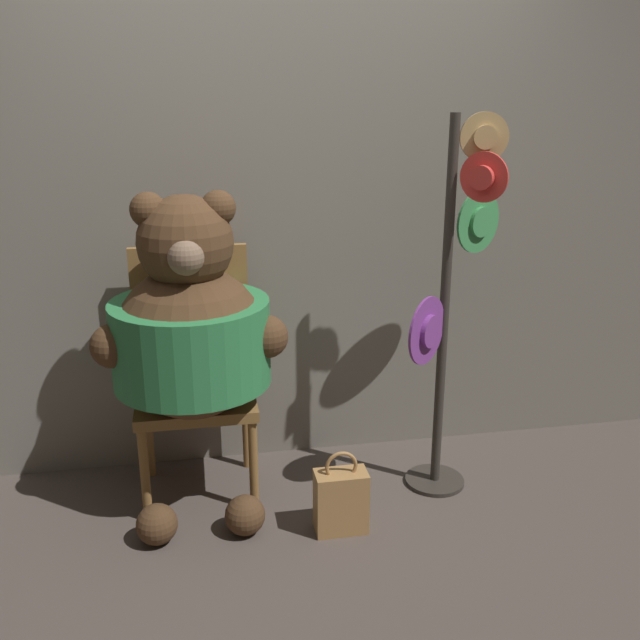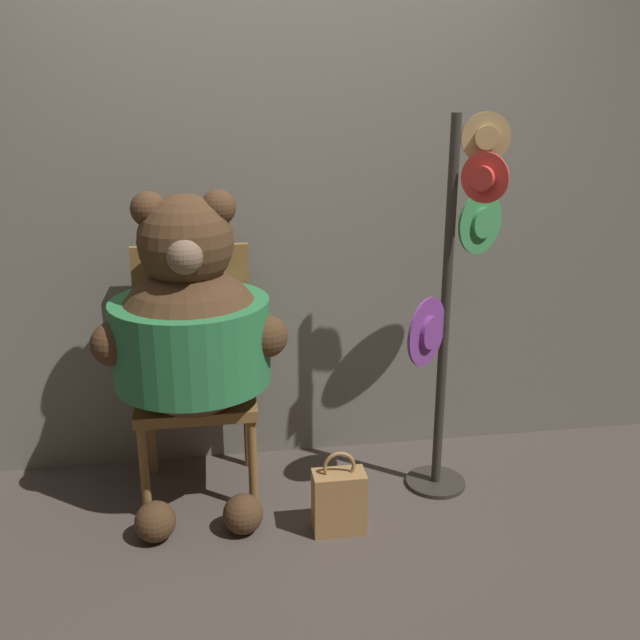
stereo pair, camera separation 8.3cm
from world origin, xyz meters
name	(u,v)px [view 2 (the right image)]	position (x,y,z in m)	size (l,w,h in m)	color
ground_plane	(296,508)	(0.00, 0.00, 0.00)	(14.00, 14.00, 0.00)	#4C423D
wall_back	(279,219)	(0.00, 0.58, 1.21)	(8.00, 0.10, 2.42)	slate
chair	(195,365)	(-0.42, 0.31, 0.59)	(0.53, 0.45, 1.13)	olive
teddy_bear	(191,331)	(-0.43, 0.15, 0.82)	(0.81, 0.72, 1.41)	#4C331E
hat_display_rack	(453,299)	(0.71, 0.08, 0.93)	(0.52, 0.38, 1.71)	#332D28
handbag_on_ground	(339,501)	(0.16, -0.19, 0.14)	(0.22, 0.12, 0.37)	#A87A47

